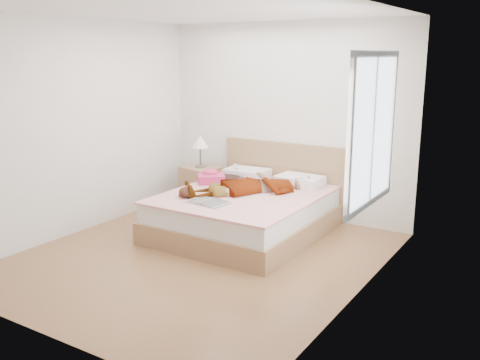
{
  "coord_description": "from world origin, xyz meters",
  "views": [
    {
      "loc": [
        3.32,
        -4.44,
        2.19
      ],
      "look_at": [
        0.0,
        0.85,
        0.7
      ],
      "focal_mm": 40.0,
      "sensor_mm": 36.0,
      "label": 1
    }
  ],
  "objects_px": {
    "magazine": "(207,202)",
    "bed": "(248,210)",
    "woman": "(253,182)",
    "towel": "(211,177)",
    "phone": "(236,166)",
    "plush_toy": "(186,192)",
    "coffee_mug": "(230,192)",
    "nightstand": "(201,184)"
  },
  "relations": [
    {
      "from": "phone",
      "to": "coffee_mug",
      "type": "relative_size",
      "value": 0.73
    },
    {
      "from": "towel",
      "to": "plush_toy",
      "type": "distance_m",
      "value": 0.78
    },
    {
      "from": "magazine",
      "to": "bed",
      "type": "bearing_deg",
      "value": 78.02
    },
    {
      "from": "coffee_mug",
      "to": "plush_toy",
      "type": "xyz_separation_m",
      "value": [
        -0.41,
        -0.33,
        0.02
      ]
    },
    {
      "from": "woman",
      "to": "magazine",
      "type": "relative_size",
      "value": 3.29
    },
    {
      "from": "magazine",
      "to": "plush_toy",
      "type": "xyz_separation_m",
      "value": [
        -0.36,
        0.06,
        0.06
      ]
    },
    {
      "from": "phone",
      "to": "coffee_mug",
      "type": "xyz_separation_m",
      "value": [
        0.38,
        -0.73,
        -0.14
      ]
    },
    {
      "from": "magazine",
      "to": "plush_toy",
      "type": "distance_m",
      "value": 0.37
    },
    {
      "from": "towel",
      "to": "coffee_mug",
      "type": "distance_m",
      "value": 0.72
    },
    {
      "from": "bed",
      "to": "nightstand",
      "type": "distance_m",
      "value": 1.27
    },
    {
      "from": "woman",
      "to": "phone",
      "type": "height_order",
      "value": "woman"
    },
    {
      "from": "nightstand",
      "to": "woman",
      "type": "bearing_deg",
      "value": -23.46
    },
    {
      "from": "phone",
      "to": "plush_toy",
      "type": "bearing_deg",
      "value": -137.69
    },
    {
      "from": "magazine",
      "to": "nightstand",
      "type": "distance_m",
      "value": 1.59
    },
    {
      "from": "towel",
      "to": "woman",
      "type": "bearing_deg",
      "value": -7.82
    },
    {
      "from": "phone",
      "to": "towel",
      "type": "relative_size",
      "value": 0.23
    },
    {
      "from": "woman",
      "to": "bed",
      "type": "relative_size",
      "value": 0.8
    },
    {
      "from": "bed",
      "to": "towel",
      "type": "xyz_separation_m",
      "value": [
        -0.67,
        0.15,
        0.31
      ]
    },
    {
      "from": "phone",
      "to": "plush_toy",
      "type": "height_order",
      "value": "phone"
    },
    {
      "from": "bed",
      "to": "plush_toy",
      "type": "height_order",
      "value": "bed"
    },
    {
      "from": "woman",
      "to": "phone",
      "type": "relative_size",
      "value": 16.49
    },
    {
      "from": "woman",
      "to": "magazine",
      "type": "distance_m",
      "value": 0.75
    },
    {
      "from": "magazine",
      "to": "coffee_mug",
      "type": "height_order",
      "value": "coffee_mug"
    },
    {
      "from": "towel",
      "to": "plush_toy",
      "type": "xyz_separation_m",
      "value": [
        0.17,
        -0.76,
        -0.0
      ]
    },
    {
      "from": "phone",
      "to": "coffee_mug",
      "type": "distance_m",
      "value": 0.83
    },
    {
      "from": "plush_toy",
      "to": "nightstand",
      "type": "xyz_separation_m",
      "value": [
        -0.64,
        1.17,
        -0.23
      ]
    },
    {
      "from": "phone",
      "to": "plush_toy",
      "type": "distance_m",
      "value": 1.07
    },
    {
      "from": "plush_toy",
      "to": "coffee_mug",
      "type": "bearing_deg",
      "value": 39.29
    },
    {
      "from": "woman",
      "to": "bed",
      "type": "bearing_deg",
      "value": -76.77
    },
    {
      "from": "coffee_mug",
      "to": "phone",
      "type": "bearing_deg",
      "value": 117.31
    },
    {
      "from": "bed",
      "to": "plush_toy",
      "type": "relative_size",
      "value": 7.92
    },
    {
      "from": "woman",
      "to": "coffee_mug",
      "type": "bearing_deg",
      "value": -66.45
    },
    {
      "from": "plush_toy",
      "to": "woman",
      "type": "bearing_deg",
      "value": 51.35
    },
    {
      "from": "towel",
      "to": "magazine",
      "type": "bearing_deg",
      "value": -57.36
    },
    {
      "from": "bed",
      "to": "nightstand",
      "type": "height_order",
      "value": "nightstand"
    },
    {
      "from": "phone",
      "to": "magazine",
      "type": "xyz_separation_m",
      "value": [
        0.33,
        -1.12,
        -0.18
      ]
    },
    {
      "from": "woman",
      "to": "towel",
      "type": "distance_m",
      "value": 0.71
    },
    {
      "from": "bed",
      "to": "coffee_mug",
      "type": "relative_size",
      "value": 15.17
    },
    {
      "from": "bed",
      "to": "coffee_mug",
      "type": "height_order",
      "value": "bed"
    },
    {
      "from": "woman",
      "to": "nightstand",
      "type": "bearing_deg",
      "value": -159.48
    },
    {
      "from": "phone",
      "to": "towel",
      "type": "distance_m",
      "value": 0.38
    },
    {
      "from": "bed",
      "to": "magazine",
      "type": "distance_m",
      "value": 0.72
    }
  ]
}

